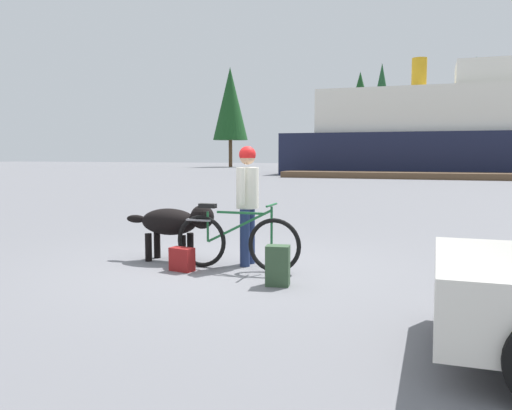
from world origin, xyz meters
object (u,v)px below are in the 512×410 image
(person_cyclist, at_px, (247,194))
(handbag_pannier, at_px, (182,259))
(dog, at_px, (174,223))
(backpack, at_px, (278,266))
(ferry_boat, at_px, (462,134))
(bicycle, at_px, (236,241))

(person_cyclist, height_order, handbag_pannier, person_cyclist)
(dog, bearing_deg, person_cyclist, 5.61)
(backpack, relative_size, ferry_boat, 0.02)
(backpack, bearing_deg, ferry_boat, 84.39)
(bicycle, bearing_deg, person_cyclist, 83.51)
(person_cyclist, distance_m, handbag_pannier, 1.29)
(handbag_pannier, bearing_deg, backpack, -13.23)
(backpack, bearing_deg, person_cyclist, 126.81)
(person_cyclist, height_order, ferry_boat, ferry_boat)
(bicycle, distance_m, dog, 1.11)
(bicycle, xyz_separation_m, handbag_pannier, (-0.67, -0.31, -0.24))
(person_cyclist, xyz_separation_m, dog, (-1.10, -0.11, -0.44))
(person_cyclist, distance_m, ferry_boat, 35.09)
(person_cyclist, relative_size, dog, 1.18)
(backpack, distance_m, ferry_boat, 36.06)
(dog, height_order, handbag_pannier, dog)
(bicycle, bearing_deg, handbag_pannier, -155.12)
(handbag_pannier, xyz_separation_m, ferry_boat, (4.97, 35.43, 2.90))
(person_cyclist, bearing_deg, bicycle, -96.49)
(bicycle, xyz_separation_m, ferry_boat, (4.31, 35.12, 2.66))
(bicycle, xyz_separation_m, dog, (-1.06, 0.24, 0.18))
(ferry_boat, bearing_deg, person_cyclist, -96.99)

